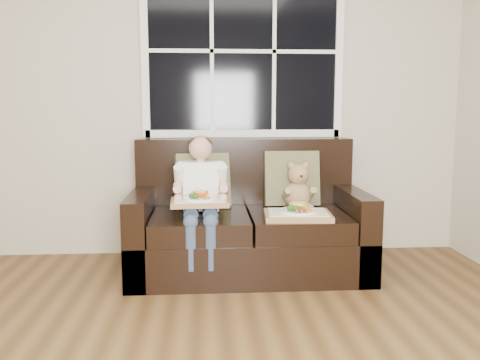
{
  "coord_description": "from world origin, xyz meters",
  "views": [
    {
      "loc": [
        0.14,
        -1.67,
        1.19
      ],
      "look_at": [
        0.38,
        1.85,
        0.7
      ],
      "focal_mm": 38.0,
      "sensor_mm": 36.0,
      "label": 1
    }
  ],
  "objects": [
    {
      "name": "window_back",
      "position": [
        0.44,
        2.48,
        1.65
      ],
      "size": [
        1.62,
        0.04,
        1.37
      ],
      "color": "black",
      "rests_on": "room_walls"
    },
    {
      "name": "loveseat",
      "position": [
        0.44,
        2.02,
        0.31
      ],
      "size": [
        1.7,
        0.92,
        0.96
      ],
      "color": "black",
      "rests_on": "ground"
    },
    {
      "name": "tray_right",
      "position": [
        0.76,
        1.71,
        0.48
      ],
      "size": [
        0.47,
        0.37,
        0.1
      ],
      "rotation": [
        0.0,
        0.0,
        -0.07
      ],
      "color": "#986944",
      "rests_on": "loveseat"
    },
    {
      "name": "pillow_right",
      "position": [
        0.8,
        2.17,
        0.66
      ],
      "size": [
        0.42,
        0.19,
        0.43
      ],
      "rotation": [
        -0.21,
        0.0,
        -0.01
      ],
      "color": "brown",
      "rests_on": "loveseat"
    },
    {
      "name": "tray_left",
      "position": [
        0.09,
        1.75,
        0.57
      ],
      "size": [
        0.4,
        0.31,
        0.09
      ],
      "rotation": [
        0.0,
        0.0,
        0.04
      ],
      "color": "#986944",
      "rests_on": "child"
    },
    {
      "name": "child",
      "position": [
        0.1,
        1.9,
        0.64
      ],
      "size": [
        0.37,
        0.59,
        0.85
      ],
      "color": "white",
      "rests_on": "loveseat"
    },
    {
      "name": "teddy_bear",
      "position": [
        0.83,
        2.04,
        0.6
      ],
      "size": [
        0.22,
        0.28,
        0.37
      ],
      "rotation": [
        0.0,
        0.0,
        0.08
      ],
      "color": "#9A7B51",
      "rests_on": "loveseat"
    },
    {
      "name": "pillow_left",
      "position": [
        0.11,
        2.17,
        0.65
      ],
      "size": [
        0.43,
        0.26,
        0.42
      ],
      "rotation": [
        -0.21,
        0.0,
        0.19
      ],
      "color": "brown",
      "rests_on": "loveseat"
    }
  ]
}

